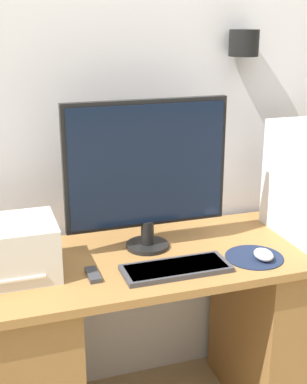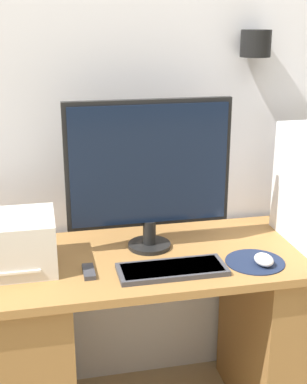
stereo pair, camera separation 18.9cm
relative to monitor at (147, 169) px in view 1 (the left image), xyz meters
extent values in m
cube|color=silver|center=(0.02, 0.27, 0.30)|extent=(6.40, 0.05, 2.70)
cylinder|color=black|center=(0.46, 0.18, 0.43)|extent=(0.12, 0.12, 0.10)
cube|color=olive|center=(0.02, -0.08, -0.33)|extent=(1.59, 0.58, 0.03)
cube|color=olive|center=(-0.54, -0.08, -0.70)|extent=(0.44, 0.53, 0.71)
cube|color=olive|center=(0.58, -0.08, -0.70)|extent=(0.44, 0.53, 0.71)
cylinder|color=black|center=(0.00, 0.00, -0.30)|extent=(0.16, 0.16, 0.02)
cylinder|color=black|center=(0.00, 0.00, -0.25)|extent=(0.05, 0.05, 0.09)
cube|color=black|center=(0.00, 0.01, 0.02)|extent=(0.61, 0.03, 0.47)
cube|color=black|center=(0.00, -0.01, 0.02)|extent=(0.58, 0.01, 0.44)
cube|color=#3D3D42|center=(0.03, -0.22, -0.30)|extent=(0.38, 0.15, 0.02)
cube|color=#5B5B60|center=(0.03, -0.22, -0.30)|extent=(0.35, 0.13, 0.01)
cylinder|color=#19233D|center=(0.34, -0.21, -0.31)|extent=(0.21, 0.21, 0.00)
ellipsoid|color=silver|center=(0.36, -0.24, -0.29)|extent=(0.06, 0.09, 0.04)
cube|color=beige|center=(-0.54, -0.07, -0.22)|extent=(0.38, 0.26, 0.19)
cube|color=white|center=(-0.54, -0.15, -0.27)|extent=(0.26, 0.11, 0.01)
cube|color=#38383D|center=(-0.25, -0.18, -0.30)|extent=(0.04, 0.10, 0.02)
camera|label=1|loc=(-0.56, -1.78, 0.53)|focal=50.00mm
camera|label=2|loc=(-0.38, -1.83, 0.53)|focal=50.00mm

